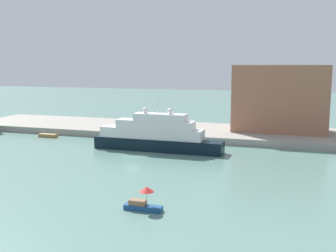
# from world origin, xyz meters

# --- Properties ---
(ground) EXTENTS (400.00, 400.00, 0.00)m
(ground) POSITION_xyz_m (0.00, 0.00, 0.00)
(ground) COLOR slate
(quay_dock) EXTENTS (110.00, 21.77, 1.53)m
(quay_dock) POSITION_xyz_m (0.00, 26.88, 0.76)
(quay_dock) COLOR gray
(quay_dock) RESTS_ON ground
(large_yacht) EXTENTS (26.29, 4.12, 10.15)m
(large_yacht) POSITION_xyz_m (2.29, 6.65, 2.99)
(large_yacht) COLOR black
(large_yacht) RESTS_ON ground
(small_motorboat) EXTENTS (4.60, 1.74, 2.93)m
(small_motorboat) POSITION_xyz_m (12.21, -25.44, 1.08)
(small_motorboat) COLOR navy
(small_motorboat) RESTS_ON ground
(work_barge) EXTENTS (4.50, 1.48, 0.77)m
(work_barge) POSITION_xyz_m (-27.13, 12.81, 0.39)
(work_barge) COLOR olive
(work_barge) RESTS_ON ground
(harbor_building) EXTENTS (21.27, 10.65, 15.45)m
(harbor_building) POSITION_xyz_m (25.04, 29.46, 9.25)
(harbor_building) COLOR #9E664C
(harbor_building) RESTS_ON quay_dock
(parked_car) EXTENTS (3.84, 1.65, 1.40)m
(parked_car) POSITION_xyz_m (-12.34, 24.02, 2.14)
(parked_car) COLOR black
(parked_car) RESTS_ON quay_dock
(person_figure) EXTENTS (0.36, 0.36, 1.74)m
(person_figure) POSITION_xyz_m (-7.29, 24.40, 2.33)
(person_figure) COLOR maroon
(person_figure) RESTS_ON quay_dock
(mooring_bollard) EXTENTS (0.55, 0.55, 0.84)m
(mooring_bollard) POSITION_xyz_m (2.76, 17.54, 1.95)
(mooring_bollard) COLOR black
(mooring_bollard) RESTS_ON quay_dock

